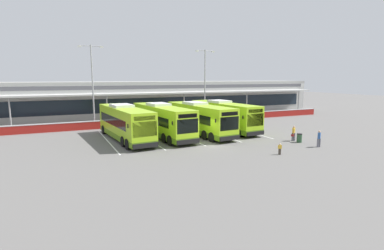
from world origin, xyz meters
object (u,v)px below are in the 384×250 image
at_px(coach_bus_centre, 199,119).
at_px(pedestrian_child, 280,149).
at_px(pedestrian_with_handbag, 294,133).
at_px(lamp_post_west, 92,81).
at_px(pedestrian_in_dark_coat, 319,138).
at_px(coach_bus_leftmost, 125,123).
at_px(litter_bin, 299,138).
at_px(coach_bus_left_centre, 162,121).
at_px(coach_bus_right_centre, 223,116).
at_px(lamp_post_centre, 205,80).

bearing_deg(coach_bus_centre, pedestrian_child, -79.99).
xyz_separation_m(pedestrian_with_handbag, lamp_post_west, (-17.97, 19.01, 5.43)).
relative_size(pedestrian_in_dark_coat, lamp_post_west, 0.15).
distance_m(pedestrian_child, lamp_post_west, 26.87).
distance_m(coach_bus_leftmost, coach_bus_centre, 8.76).
xyz_separation_m(pedestrian_in_dark_coat, litter_bin, (-0.14, 2.41, -0.41)).
bearing_deg(coach_bus_left_centre, coach_bus_right_centre, 5.89).
relative_size(coach_bus_centre, lamp_post_centre, 1.12).
bearing_deg(coach_bus_leftmost, lamp_post_centre, 35.24).
distance_m(coach_bus_leftmost, coach_bus_left_centre, 4.20).
bearing_deg(litter_bin, lamp_post_west, 132.12).
bearing_deg(lamp_post_centre, pedestrian_in_dark_coat, -87.25).
distance_m(coach_bus_centre, pedestrian_with_handbag, 10.77).
bearing_deg(pedestrian_child, coach_bus_right_centre, 81.44).
bearing_deg(lamp_post_centre, pedestrian_with_handbag, -87.19).
xyz_separation_m(coach_bus_leftmost, coach_bus_left_centre, (4.20, -0.10, 0.00)).
height_order(coach_bus_centre, pedestrian_in_dark_coat, coach_bus_centre).
bearing_deg(pedestrian_with_handbag, coach_bus_left_centre, 146.10).
bearing_deg(lamp_post_west, coach_bus_left_centre, -61.22).
bearing_deg(lamp_post_centre, coach_bus_centre, -120.25).
bearing_deg(coach_bus_left_centre, pedestrian_with_handbag, -33.90).
height_order(pedestrian_with_handbag, lamp_post_west, lamp_post_west).
bearing_deg(lamp_post_west, litter_bin, -47.88).
relative_size(pedestrian_child, litter_bin, 1.08).
height_order(pedestrian_in_dark_coat, lamp_post_centre, lamp_post_centre).
height_order(coach_bus_leftmost, coach_bus_right_centre, same).
distance_m(coach_bus_left_centre, coach_bus_centre, 4.56).
xyz_separation_m(coach_bus_centre, pedestrian_with_handbag, (7.37, -7.79, -0.93)).
bearing_deg(coach_bus_left_centre, coach_bus_leftmost, 178.67).
xyz_separation_m(coach_bus_right_centre, pedestrian_child, (-1.94, -12.89, -1.24)).
xyz_separation_m(pedestrian_child, litter_bin, (5.29, 3.12, -0.07)).
bearing_deg(pedestrian_child, coach_bus_left_centre, 118.94).
bearing_deg(coach_bus_left_centre, pedestrian_in_dark_coat, -43.08).
distance_m(pedestrian_with_handbag, pedestrian_in_dark_coat, 3.27).
distance_m(pedestrian_with_handbag, pedestrian_child, 6.63).
height_order(coach_bus_left_centre, pedestrian_in_dark_coat, coach_bus_left_centre).
bearing_deg(pedestrian_child, coach_bus_centre, 100.01).
height_order(lamp_post_centre, litter_bin, lamp_post_centre).
xyz_separation_m(coach_bus_leftmost, lamp_post_west, (-1.84, 10.89, 4.50)).
relative_size(coach_bus_leftmost, coach_bus_left_centre, 1.00).
bearing_deg(coach_bus_right_centre, pedestrian_child, -98.56).
bearing_deg(pedestrian_child, pedestrian_with_handbag, 36.97).
relative_size(pedestrian_child, lamp_post_west, 0.09).
bearing_deg(litter_bin, lamp_post_centre, 92.68).
relative_size(pedestrian_in_dark_coat, lamp_post_centre, 0.15).
xyz_separation_m(pedestrian_child, lamp_post_centre, (4.37, 22.84, 5.75)).
height_order(coach_bus_left_centre, coach_bus_centre, same).
bearing_deg(coach_bus_leftmost, litter_bin, -29.10).
relative_size(coach_bus_leftmost, coach_bus_centre, 1.00).
xyz_separation_m(pedestrian_in_dark_coat, pedestrian_child, (-5.43, -0.72, -0.33)).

